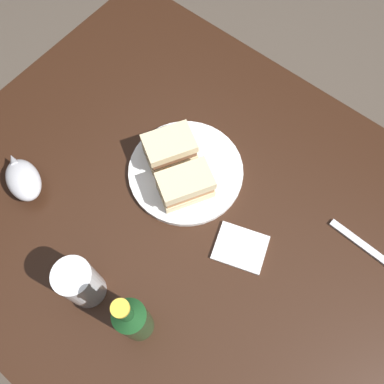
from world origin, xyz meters
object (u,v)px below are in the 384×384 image
at_px(sandwich_half_left, 170,148).
at_px(cider_bottle, 133,320).
at_px(gravy_boat, 23,180).
at_px(napkin, 240,248).
at_px(fork, 366,247).
at_px(sandwich_half_right, 185,185).
at_px(plate, 186,171).
at_px(pint_glass, 82,284).

relative_size(sandwich_half_left, cider_bottle, 0.55).
xyz_separation_m(gravy_boat, cider_bottle, (0.41, -0.07, 0.06)).
relative_size(napkin, fork, 0.61).
distance_m(gravy_boat, cider_bottle, 0.42).
bearing_deg(sandwich_half_left, sandwich_half_right, -29.70).
distance_m(plate, gravy_boat, 0.37).
distance_m(pint_glass, fork, 0.61).
bearing_deg(pint_glass, sandwich_half_left, 101.20).
distance_m(napkin, fork, 0.27).
height_order(cider_bottle, fork, cider_bottle).
relative_size(sandwich_half_right, napkin, 1.26).
distance_m(sandwich_half_right, fork, 0.42).
bearing_deg(gravy_boat, plate, 44.59).
bearing_deg(pint_glass, plate, 92.55).
bearing_deg(napkin, fork, 39.18).
height_order(plate, fork, plate).
bearing_deg(sandwich_half_right, cider_bottle, -68.74).
relative_size(plate, napkin, 2.46).
height_order(sandwich_half_left, pint_glass, pint_glass).
relative_size(sandwich_half_left, gravy_boat, 1.03).
xyz_separation_m(plate, pint_glass, (0.02, -0.34, 0.06)).
xyz_separation_m(plate, napkin, (0.21, -0.07, -0.00)).
height_order(cider_bottle, napkin, cider_bottle).
relative_size(gravy_boat, napkin, 1.21).
height_order(pint_glass, gravy_boat, pint_glass).
xyz_separation_m(gravy_boat, fork, (0.68, 0.36, -0.04)).
distance_m(pint_glass, cider_bottle, 0.14).
relative_size(plate, cider_bottle, 1.07).
height_order(gravy_boat, napkin, gravy_boat).
bearing_deg(pint_glass, fork, 47.71).
height_order(sandwich_half_left, gravy_boat, sandwich_half_left).
height_order(sandwich_half_left, napkin, sandwich_half_left).
xyz_separation_m(pint_glass, fork, (0.41, 0.45, -0.06)).
bearing_deg(plate, sandwich_half_left, 171.76).
bearing_deg(gravy_boat, sandwich_half_right, 36.06).
bearing_deg(sandwich_half_left, pint_glass, -78.80).
distance_m(plate, cider_bottle, 0.37).
relative_size(sandwich_half_left, napkin, 1.25).
bearing_deg(sandwich_half_left, napkin, -15.95).
bearing_deg(sandwich_half_right, plate, 128.84).
bearing_deg(plate, fork, 14.07).
xyz_separation_m(sandwich_half_right, gravy_boat, (-0.30, -0.22, -0.01)).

